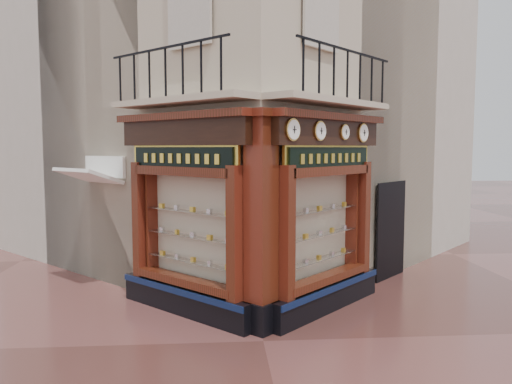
{
  "coord_description": "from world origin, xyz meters",
  "views": [
    {
      "loc": [
        -0.74,
        -8.25,
        3.3
      ],
      "look_at": [
        0.02,
        2.0,
        2.39
      ],
      "focal_mm": 35.0,
      "sensor_mm": 36.0,
      "label": 1
    }
  ],
  "objects": [
    {
      "name": "clock_b",
      "position": [
        1.16,
        1.05,
        3.62
      ],
      "size": [
        0.3,
        0.3,
        0.37
      ],
      "rotation": [
        0.0,
        0.0,
        0.79
      ],
      "color": "gold",
      "rests_on": "ground"
    },
    {
      "name": "corner_pilaster",
      "position": [
        0.0,
        0.5,
        1.95
      ],
      "size": [
        0.85,
        0.85,
        3.98
      ],
      "rotation": [
        0.0,
        0.0,
        0.79
      ],
      "color": "black",
      "rests_on": "ground"
    },
    {
      "name": "balcony",
      "position": [
        0.0,
        1.49,
        4.22
      ],
      "size": [
        5.94,
        2.97,
        1.03
      ],
      "color": "#C5B29A",
      "rests_on": "ground"
    },
    {
      "name": "shopfront_right",
      "position": [
        1.41,
        1.57,
        1.98
      ],
      "size": [
        2.86,
        2.86,
        3.98
      ],
      "rotation": [
        0.0,
        0.0,
        0.79
      ],
      "color": "black",
      "rests_on": "ground"
    },
    {
      "name": "neighbour_right",
      "position": [
        2.47,
        8.63,
        5.5
      ],
      "size": [
        11.31,
        11.31,
        11.0
      ],
      "primitive_type": "cube",
      "rotation": [
        0.0,
        0.0,
        0.79
      ],
      "color": "beige",
      "rests_on": "ground"
    },
    {
      "name": "awning",
      "position": [
        -3.78,
        3.57,
        0.0
      ],
      "size": [
        1.78,
        1.78,
        0.38
      ],
      "primitive_type": null,
      "rotation": [
        0.33,
        0.0,
        2.36
      ],
      "color": "white",
      "rests_on": "ground"
    },
    {
      "name": "main_building",
      "position": [
        0.0,
        6.16,
        6.0
      ],
      "size": [
        11.31,
        11.31,
        12.0
      ],
      "primitive_type": "cube",
      "rotation": [
        0.0,
        0.0,
        0.79
      ],
      "color": "#C5B29A",
      "rests_on": "ground"
    },
    {
      "name": "clock_c",
      "position": [
        1.8,
        1.69,
        3.62
      ],
      "size": [
        0.26,
        0.26,
        0.32
      ],
      "rotation": [
        0.0,
        0.0,
        0.79
      ],
      "color": "gold",
      "rests_on": "ground"
    },
    {
      "name": "clock_a",
      "position": [
        0.55,
        0.45,
        3.62
      ],
      "size": [
        0.32,
        0.32,
        0.4
      ],
      "rotation": [
        0.0,
        0.0,
        0.79
      ],
      "color": "gold",
      "rests_on": "ground"
    },
    {
      "name": "ground",
      "position": [
        0.0,
        0.0,
        0.0
      ],
      "size": [
        80.0,
        80.0,
        0.0
      ],
      "primitive_type": "plane",
      "color": "#542D27",
      "rests_on": "ground"
    },
    {
      "name": "shopfront_left",
      "position": [
        -1.41,
        1.57,
        1.98
      ],
      "size": [
        2.86,
        2.86,
        3.98
      ],
      "rotation": [
        0.0,
        0.0,
        2.36
      ],
      "color": "black",
      "rests_on": "ground"
    },
    {
      "name": "clock_d",
      "position": [
        2.33,
        2.22,
        3.62
      ],
      "size": [
        0.32,
        0.32,
        0.4
      ],
      "rotation": [
        0.0,
        0.0,
        0.79
      ],
      "color": "gold",
      "rests_on": "ground"
    },
    {
      "name": "signboard_left",
      "position": [
        -1.46,
        1.51,
        3.1
      ],
      "size": [
        2.17,
        2.17,
        0.58
      ],
      "rotation": [
        0.0,
        0.0,
        2.36
      ],
      "color": "gold",
      "rests_on": "ground"
    },
    {
      "name": "neighbour_left",
      "position": [
        -2.47,
        8.63,
        5.5
      ],
      "size": [
        11.31,
        11.31,
        11.0
      ],
      "primitive_type": "cube",
      "rotation": [
        0.0,
        0.0,
        0.79
      ],
      "color": "beige",
      "rests_on": "ground"
    },
    {
      "name": "signboard_right",
      "position": [
        1.46,
        1.51,
        3.1
      ],
      "size": [
        2.16,
        2.16,
        0.58
      ],
      "rotation": [
        0.0,
        0.0,
        0.79
      ],
      "color": "gold",
      "rests_on": "ground"
    }
  ]
}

